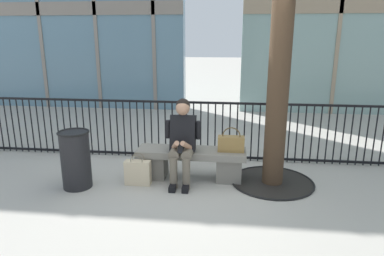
% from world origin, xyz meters
% --- Properties ---
extents(ground_plane, '(60.00, 60.00, 0.00)m').
position_xyz_m(ground_plane, '(0.00, 0.00, 0.00)').
color(ground_plane, '#B2ADA3').
extents(stone_bench, '(1.60, 0.44, 0.45)m').
position_xyz_m(stone_bench, '(0.00, 0.00, 0.27)').
color(stone_bench, gray).
rests_on(stone_bench, ground).
extents(seated_person_with_phone, '(0.52, 0.66, 1.21)m').
position_xyz_m(seated_person_with_phone, '(-0.11, -0.13, 0.65)').
color(seated_person_with_phone, '#6B6051').
rests_on(seated_person_with_phone, ground).
extents(handbag_on_bench, '(0.38, 0.16, 0.36)m').
position_xyz_m(handbag_on_bench, '(0.58, -0.01, 0.57)').
color(handbag_on_bench, olive).
rests_on(handbag_on_bench, stone_bench).
extents(shopping_bag, '(0.37, 0.14, 0.46)m').
position_xyz_m(shopping_bag, '(-0.73, -0.31, 0.18)').
color(shopping_bag, beige).
rests_on(shopping_bag, ground).
extents(plaza_railing, '(9.46, 0.04, 1.01)m').
position_xyz_m(plaza_railing, '(-0.00, 0.85, 0.51)').
color(plaza_railing, black).
rests_on(plaza_railing, ground).
extents(trash_can, '(0.43, 0.43, 0.82)m').
position_xyz_m(trash_can, '(-1.55, -0.50, 0.42)').
color(trash_can, black).
rests_on(trash_can, ground).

